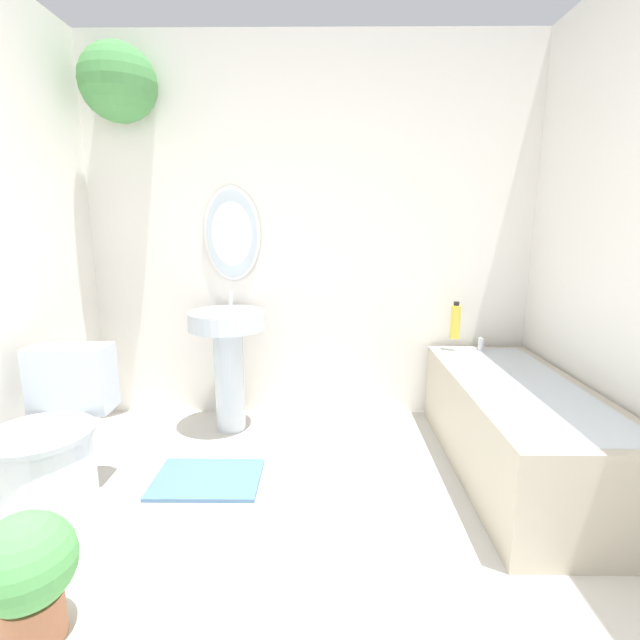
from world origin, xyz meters
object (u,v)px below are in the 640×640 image
(toilet, at_px, (51,452))
(pedestal_sink, at_px, (228,349))
(bathtub, at_px, (518,426))
(potted_plant, at_px, (27,571))
(shampoo_bottle, at_px, (455,321))

(toilet, xyz_separation_m, pedestal_sink, (0.62, 0.86, 0.24))
(toilet, relative_size, bathtub, 0.48)
(bathtub, xyz_separation_m, potted_plant, (-1.89, -1.01, -0.01))
(pedestal_sink, distance_m, bathtub, 1.68)
(shampoo_bottle, distance_m, potted_plant, 2.42)
(toilet, bearing_deg, shampoo_bottle, 25.59)
(bathtub, bearing_deg, shampoo_bottle, 105.27)
(toilet, height_order, bathtub, toilet)
(pedestal_sink, distance_m, potted_plant, 1.58)
(pedestal_sink, xyz_separation_m, potted_plant, (-0.31, -1.52, -0.28))
(shampoo_bottle, relative_size, potted_plant, 0.56)
(potted_plant, bearing_deg, shampoo_bottle, 43.59)
(toilet, relative_size, potted_plant, 1.68)
(pedestal_sink, bearing_deg, potted_plant, -101.55)
(pedestal_sink, bearing_deg, shampoo_bottle, 4.76)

